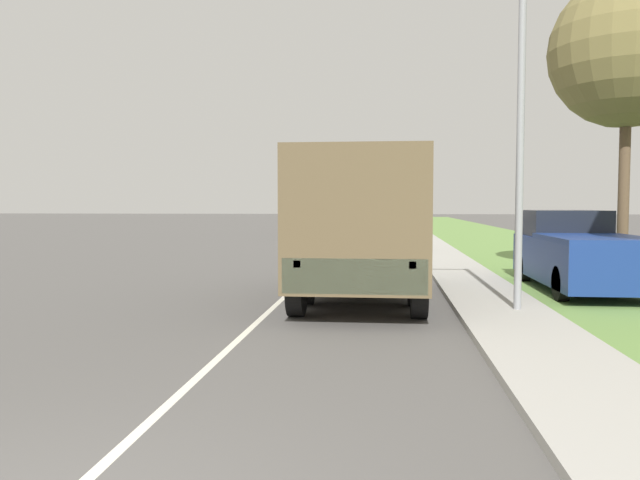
{
  "coord_description": "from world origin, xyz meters",
  "views": [
    {
      "loc": [
        2.25,
        -3.4,
        2.1
      ],
      "look_at": [
        0.7,
        11.49,
        1.24
      ],
      "focal_mm": 35.0,
      "sensor_mm": 36.0,
      "label": 1
    }
  ],
  "objects_px": {
    "car_second_ahead": "(314,226)",
    "car_third_ahead": "(328,222)",
    "pickup_truck": "(578,252)",
    "lamp_post": "(508,106)",
    "car_nearest_ahead": "(383,236)",
    "car_fourth_ahead": "(382,220)",
    "military_truck": "(361,221)"
  },
  "relations": [
    {
      "from": "car_nearest_ahead",
      "to": "pickup_truck",
      "type": "bearing_deg",
      "value": -66.04
    },
    {
      "from": "car_nearest_ahead",
      "to": "car_fourth_ahead",
      "type": "relative_size",
      "value": 0.82
    },
    {
      "from": "military_truck",
      "to": "car_nearest_ahead",
      "type": "relative_size",
      "value": 1.66
    },
    {
      "from": "car_nearest_ahead",
      "to": "car_third_ahead",
      "type": "height_order",
      "value": "car_third_ahead"
    },
    {
      "from": "car_third_ahead",
      "to": "lamp_post",
      "type": "bearing_deg",
      "value": -79.3
    },
    {
      "from": "military_truck",
      "to": "pickup_truck",
      "type": "relative_size",
      "value": 1.21
    },
    {
      "from": "car_fourth_ahead",
      "to": "pickup_truck",
      "type": "xyz_separation_m",
      "value": [
        4.95,
        -40.63,
        0.28
      ]
    },
    {
      "from": "car_second_ahead",
      "to": "pickup_truck",
      "type": "relative_size",
      "value": 0.79
    },
    {
      "from": "car_second_ahead",
      "to": "car_fourth_ahead",
      "type": "bearing_deg",
      "value": 77.27
    },
    {
      "from": "car_fourth_ahead",
      "to": "lamp_post",
      "type": "relative_size",
      "value": 0.76
    },
    {
      "from": "car_fourth_ahead",
      "to": "pickup_truck",
      "type": "height_order",
      "value": "pickup_truck"
    },
    {
      "from": "car_second_ahead",
      "to": "car_third_ahead",
      "type": "relative_size",
      "value": 1.05
    },
    {
      "from": "lamp_post",
      "to": "car_third_ahead",
      "type": "bearing_deg",
      "value": 100.7
    },
    {
      "from": "car_second_ahead",
      "to": "lamp_post",
      "type": "bearing_deg",
      "value": -75.83
    },
    {
      "from": "pickup_truck",
      "to": "lamp_post",
      "type": "height_order",
      "value": "lamp_post"
    },
    {
      "from": "car_second_ahead",
      "to": "car_third_ahead",
      "type": "distance_m",
      "value": 7.89
    },
    {
      "from": "military_truck",
      "to": "car_fourth_ahead",
      "type": "distance_m",
      "value": 42.95
    },
    {
      "from": "car_second_ahead",
      "to": "car_third_ahead",
      "type": "bearing_deg",
      "value": 88.71
    },
    {
      "from": "car_nearest_ahead",
      "to": "pickup_truck",
      "type": "height_order",
      "value": "pickup_truck"
    },
    {
      "from": "military_truck",
      "to": "lamp_post",
      "type": "distance_m",
      "value": 3.82
    },
    {
      "from": "military_truck",
      "to": "car_second_ahead",
      "type": "xyz_separation_m",
      "value": [
        -3.85,
        24.77,
        -0.98
      ]
    },
    {
      "from": "car_fourth_ahead",
      "to": "car_nearest_ahead",
      "type": "bearing_deg",
      "value": -89.7
    },
    {
      "from": "car_third_ahead",
      "to": "car_second_ahead",
      "type": "bearing_deg",
      "value": -91.29
    },
    {
      "from": "military_truck",
      "to": "lamp_post",
      "type": "height_order",
      "value": "lamp_post"
    },
    {
      "from": "pickup_truck",
      "to": "car_second_ahead",
      "type": "bearing_deg",
      "value": 111.95
    },
    {
      "from": "car_third_ahead",
      "to": "car_fourth_ahead",
      "type": "xyz_separation_m",
      "value": [
        3.93,
        10.28,
        -0.11
      ]
    },
    {
      "from": "military_truck",
      "to": "pickup_truck",
      "type": "xyz_separation_m",
      "value": [
        5.2,
        2.31,
        -0.8
      ]
    },
    {
      "from": "car_second_ahead",
      "to": "car_fourth_ahead",
      "type": "distance_m",
      "value": 18.63
    },
    {
      "from": "car_nearest_ahead",
      "to": "car_third_ahead",
      "type": "relative_size",
      "value": 0.97
    },
    {
      "from": "military_truck",
      "to": "car_nearest_ahead",
      "type": "bearing_deg",
      "value": 88.19
    },
    {
      "from": "military_truck",
      "to": "car_second_ahead",
      "type": "distance_m",
      "value": 25.09
    },
    {
      "from": "military_truck",
      "to": "car_fourth_ahead",
      "type": "relative_size",
      "value": 1.37
    }
  ]
}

